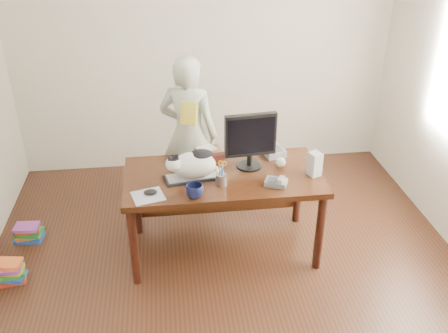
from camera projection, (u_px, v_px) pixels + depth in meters
room at (235, 139)px, 3.22m from camera, size 4.50×4.50×4.50m
desk at (222, 185)px, 4.17m from camera, size 1.60×0.80×0.75m
keyboard at (194, 177)px, 3.97m from camera, size 0.48×0.25×0.03m
cat at (192, 164)px, 3.91m from camera, size 0.45×0.28×0.26m
monitor at (250, 138)px, 4.00m from camera, size 0.43×0.23×0.48m
pen_cup at (221, 178)px, 3.86m from camera, size 0.11×0.11×0.22m
mousepad at (148, 196)px, 3.74m from camera, size 0.28×0.26×0.01m
mouse at (150, 192)px, 3.75m from camera, size 0.12×0.09×0.04m
coffee_mug at (195, 191)px, 3.71m from camera, size 0.18×0.18×0.11m
phone at (276, 182)px, 3.88m from camera, size 0.20×0.18×0.08m
speaker at (315, 164)px, 3.98m from camera, size 0.12×0.12×0.20m
baseball at (281, 162)px, 4.13m from camera, size 0.08×0.08×0.08m
book_stack at (208, 153)px, 4.29m from camera, size 0.28×0.24×0.09m
calculator at (273, 151)px, 4.34m from camera, size 0.21×0.25×0.07m
person at (189, 135)px, 4.67m from camera, size 0.65×0.55×1.53m
held_book at (189, 113)px, 4.38m from camera, size 0.17×0.13×0.20m
book_pile_a at (10, 272)px, 3.99m from camera, size 0.27×0.22×0.18m
book_pile_b at (29, 233)px, 4.48m from camera, size 0.26×0.20×0.15m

